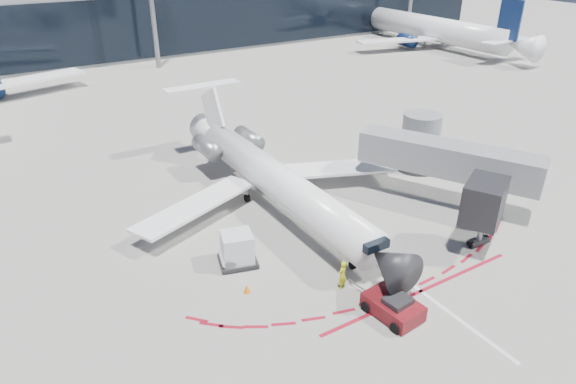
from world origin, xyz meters
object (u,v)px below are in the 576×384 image
regional_jet (271,177)px  ramp_worker (342,275)px  pushback_tug (393,306)px  uld_container (237,249)px

regional_jet → ramp_worker: (-1.64, -10.93, -1.35)m
regional_jet → ramp_worker: bearing=-98.5°
regional_jet → ramp_worker: 11.14m
pushback_tug → ramp_worker: ramp_worker is taller
regional_jet → uld_container: regional_jet is taller
regional_jet → pushback_tug: (-0.75, -14.22, -1.69)m
pushback_tug → ramp_worker: bearing=99.1°
uld_container → ramp_worker: bearing=-36.9°
pushback_tug → uld_container: size_ratio=1.81×
pushback_tug → regional_jet: bearing=81.0°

